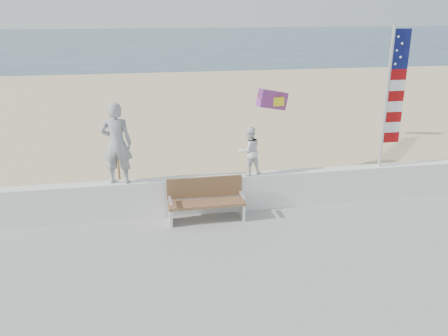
{
  "coord_description": "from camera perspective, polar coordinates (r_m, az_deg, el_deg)",
  "views": [
    {
      "loc": [
        -1.76,
        -8.69,
        5.01
      ],
      "look_at": [
        0.2,
        1.8,
        1.35
      ],
      "focal_mm": 38.0,
      "sensor_mm": 36.0,
      "label": 1
    }
  ],
  "objects": [
    {
      "name": "sign",
      "position": [
        14.11,
        -12.69,
        1.7
      ],
      "size": [
        0.32,
        0.07,
        1.46
      ],
      "color": "#8B6242",
      "rests_on": "sand"
    },
    {
      "name": "bench",
      "position": [
        11.21,
        -2.2,
        -3.76
      ],
      "size": [
        1.8,
        0.57,
        1.0
      ],
      "color": "brown",
      "rests_on": "boardwalk"
    },
    {
      "name": "adult",
      "position": [
        11.11,
        -12.8,
        2.91
      ],
      "size": [
        0.76,
        0.56,
        1.91
      ],
      "primitive_type": "imported",
      "rotation": [
        0.0,
        0.0,
        2.98
      ],
      "color": "gray",
      "rests_on": "seawall"
    },
    {
      "name": "seawall",
      "position": [
        11.69,
        -1.15,
        -3.09
      ],
      "size": [
        30.0,
        0.35,
        0.9
      ],
      "primitive_type": "cube",
      "color": "white",
      "rests_on": "boardwalk"
    },
    {
      "name": "ground",
      "position": [
        10.19,
        0.77,
        -10.53
      ],
      "size": [
        220.0,
        220.0,
        0.0
      ],
      "primitive_type": "plane",
      "color": "#2E445C",
      "rests_on": "ground"
    },
    {
      "name": "flag",
      "position": [
        12.53,
        19.54,
        8.59
      ],
      "size": [
        0.5,
        0.08,
        3.5
      ],
      "color": "silver",
      "rests_on": "seawall"
    },
    {
      "name": "child",
      "position": [
        11.5,
        3.05,
        2.05
      ],
      "size": [
        0.68,
        0.6,
        1.19
      ],
      "primitive_type": "imported",
      "rotation": [
        0.0,
        0.0,
        3.42
      ],
      "color": "white",
      "rests_on": "seawall"
    },
    {
      "name": "sand",
      "position": [
        18.46,
        -4.72,
        3.24
      ],
      "size": [
        90.0,
        40.0,
        0.08
      ],
      "primitive_type": "cube",
      "color": "#D2BE8C",
      "rests_on": "ground"
    },
    {
      "name": "parafoil_kite",
      "position": [
        14.18,
        5.91,
        8.17
      ],
      "size": [
        1.04,
        0.57,
        0.7
      ],
      "color": "red",
      "rests_on": "ground"
    }
  ]
}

